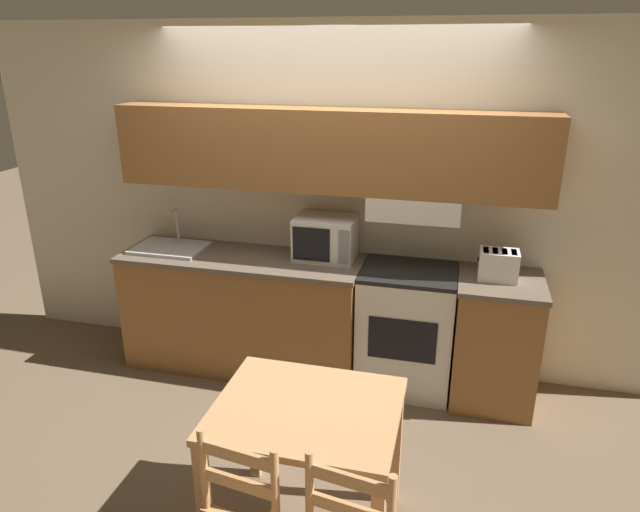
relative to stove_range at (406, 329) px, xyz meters
The scene contains 9 objects.
ground_plane 0.82m from the stove_range, 156.48° to the left, with size 16.00×16.00×0.00m, color brown.
wall_back 1.19m from the stove_range, 160.72° to the left, with size 5.42×0.38×2.55m.
lower_counter_main 1.24m from the stove_range, behind, with size 1.81×0.60×0.91m.
lower_counter_right_stub 0.62m from the stove_range, ahead, with size 0.56×0.60×0.91m.
stove_range is the anchor object (origin of this frame).
microwave 0.87m from the stove_range, behind, with size 0.43×0.33×0.31m.
toaster 0.80m from the stove_range, ahead, with size 0.26×0.18×0.20m.
sink_basin 1.88m from the stove_range, behind, with size 0.53×0.39×0.29m.
dining_table 1.55m from the stove_range, 102.17° to the right, with size 0.88×0.73×0.76m.
Camera 1 is at (0.92, -3.97, 2.38)m, focal length 32.00 mm.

